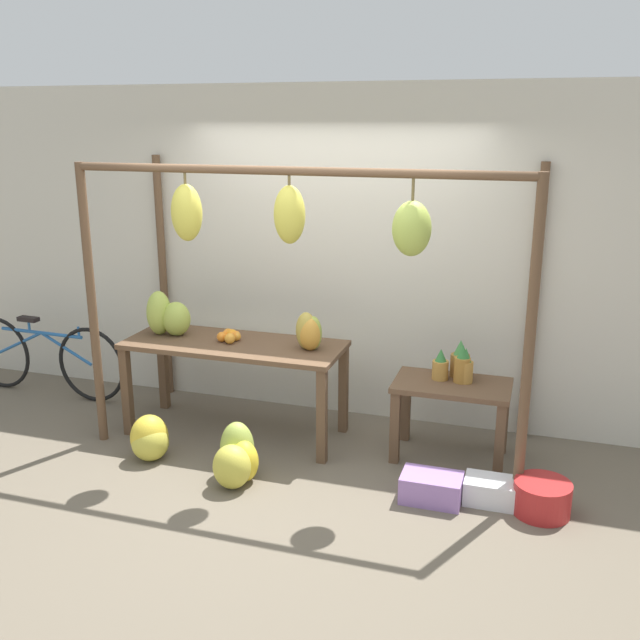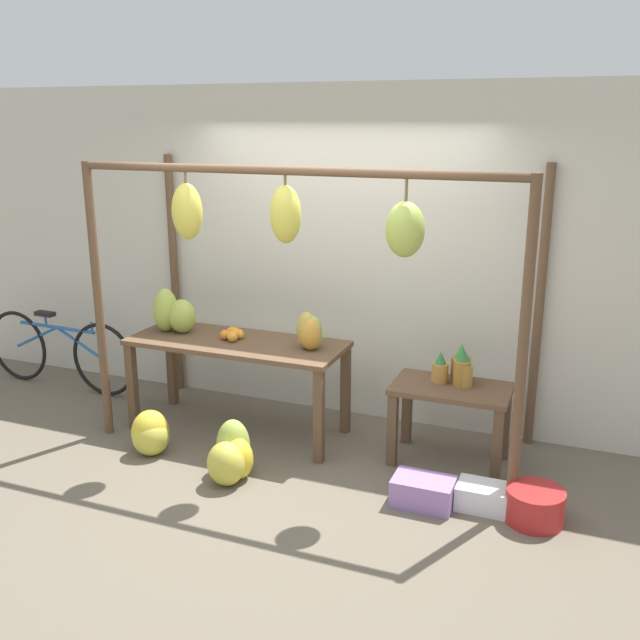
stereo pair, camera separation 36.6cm
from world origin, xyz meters
The scene contains 15 objects.
ground_plane centered at (0.00, 0.00, 0.00)m, with size 20.00×20.00×0.00m, color #665B4C.
shop_wall_back centered at (0.00, 1.38, 1.40)m, with size 8.00×0.08×2.80m.
stall_awning centered at (0.03, 0.41, 1.60)m, with size 3.33×1.24×2.21m.
display_table_main centered at (-0.65, 0.65, 0.67)m, with size 1.77×0.69×0.78m.
display_table_side centered at (1.10, 0.73, 0.47)m, with size 0.87×0.52×0.61m.
banana_pile_on_table centered at (-1.25, 0.67, 0.95)m, with size 0.39×0.26×0.37m.
orange_pile centered at (-0.69, 0.68, 0.83)m, with size 0.18×0.21×0.09m.
pineapple_cluster centered at (1.12, 0.82, 0.73)m, with size 0.31×0.25×0.29m.
banana_pile_ground_left centered at (-1.08, 0.00, 0.16)m, with size 0.40×0.40×0.35m.
banana_pile_ground_right centered at (-0.30, -0.11, 0.18)m, with size 0.39×0.47×0.41m.
fruit_crate_white centered at (1.07, 0.04, 0.09)m, with size 0.41×0.27×0.19m.
blue_bucket centered at (1.79, 0.10, 0.11)m, with size 0.38×0.38×0.22m.
parked_bicycle centered at (-2.71, 0.89, 0.37)m, with size 1.76×0.10×0.74m.
papaya_pile centered at (-0.02, 0.67, 0.92)m, with size 0.26×0.25×0.30m.
fruit_crate_purple centered at (1.47, 0.14, 0.08)m, with size 0.37×0.24×0.17m.
Camera 2 is at (2.01, -4.22, 2.52)m, focal length 40.00 mm.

